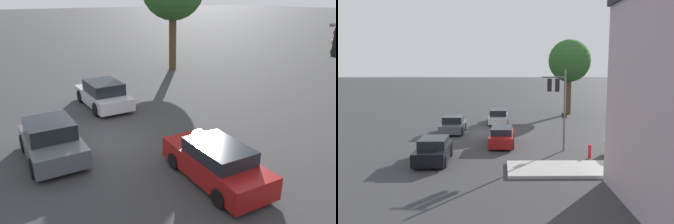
# 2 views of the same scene
# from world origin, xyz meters

# --- Properties ---
(ground_plane) EXTENTS (300.00, 300.00, 0.00)m
(ground_plane) POSITION_xyz_m (0.00, 0.00, 0.00)
(ground_plane) COLOR #333335
(street_tree) EXTENTS (5.16, 5.16, 9.20)m
(street_tree) POSITION_xyz_m (-11.10, 10.60, 6.57)
(street_tree) COLOR #4C3823
(street_tree) RESTS_ON ground_plane
(traffic_signal) EXTENTS (0.52, 1.82, 5.71)m
(traffic_signal) POSITION_xyz_m (6.51, 6.21, 3.95)
(traffic_signal) COLOR #515456
(traffic_signal) RESTS_ON ground_plane
(crossing_car_0) EXTENTS (4.08, 2.06, 1.49)m
(crossing_car_0) POSITION_xyz_m (9.15, -2.01, 0.71)
(crossing_car_0) COLOR black
(crossing_car_0) RESTS_ON ground_plane
(crossing_car_1) EXTENTS (3.85, 2.10, 1.50)m
(crossing_car_1) POSITION_xyz_m (0.18, -2.09, 0.71)
(crossing_car_1) COLOR #4C5156
(crossing_car_1) RESTS_ON ground_plane
(crossing_car_2) EXTENTS (4.53, 2.09, 1.48)m
(crossing_car_2) POSITION_xyz_m (-4.77, 1.92, 0.70)
(crossing_car_2) COLOR #B7B7BC
(crossing_car_2) RESTS_ON ground_plane
(crossing_car_3) EXTENTS (4.41, 2.00, 1.40)m
(crossing_car_3) POSITION_xyz_m (4.82, 2.29, 0.67)
(crossing_car_3) COLOR maroon
(crossing_car_3) RESTS_ON ground_plane
(parked_car_0) EXTENTS (1.89, 3.98, 1.47)m
(parked_car_0) POSITION_xyz_m (8.34, 11.21, 0.71)
(parked_car_0) COLOR silver
(parked_car_0) RESTS_ON ground_plane
(fire_hydrant) EXTENTS (0.22, 0.22, 0.92)m
(fire_hydrant) POSITION_xyz_m (8.55, 8.03, 0.49)
(fire_hydrant) COLOR red
(fire_hydrant) RESTS_ON ground_plane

